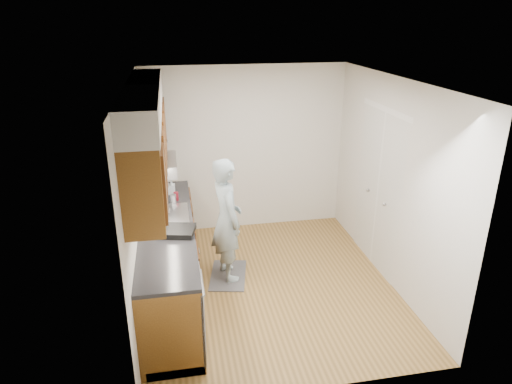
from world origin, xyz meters
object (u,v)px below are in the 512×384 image
soap_bottle_b (172,187)px  soap_bottle_c (163,186)px  steel_can (173,199)px  dish_rack (177,231)px  person (227,212)px  soap_bottle_a (161,193)px  soda_can (176,196)px

soap_bottle_b → soap_bottle_c: bearing=133.1°
steel_can → dish_rack: size_ratio=0.32×
person → soap_bottle_b: (-0.65, 0.63, 0.14)m
person → steel_can: 0.70m
soap_bottle_c → steel_can: 0.47m
person → soap_bottle_a: (-0.77, 0.30, 0.18)m
soap_bottle_c → soda_can: (0.16, -0.35, -0.02)m
soda_can → steel_can: steel_can is taller
soap_bottle_c → steel_can: soap_bottle_c is taller
person → soda_can: bearing=43.7°
steel_can → soap_bottle_c: bearing=105.6°
soda_can → steel_can: (-0.03, -0.11, 0.01)m
soap_bottle_a → person: bearing=-21.4°
soap_bottle_b → dish_rack: 1.19m
dish_rack → steel_can: bearing=104.3°
dish_rack → soap_bottle_c: bearing=109.5°
soap_bottle_a → soap_bottle_b: (0.13, 0.32, -0.05)m
person → soda_can: (-0.59, 0.40, 0.09)m
soap_bottle_b → soda_can: soap_bottle_b is taller
soap_bottle_c → steel_can: bearing=-74.4°
soap_bottle_a → soda_can: bearing=27.8°
soap_bottle_c → dish_rack: soap_bottle_c is taller
soap_bottle_b → soda_can: size_ratio=1.82×
soap_bottle_b → soap_bottle_c: size_ratio=1.26×
soap_bottle_b → person: bearing=-44.2°
soap_bottle_b → steel_can: size_ratio=1.64×
soap_bottle_c → soda_can: bearing=-65.0°
soap_bottle_b → steel_can: (0.02, -0.34, -0.04)m
soda_can → dish_rack: 0.96m
soap_bottle_c → steel_can: size_ratio=1.31×
soap_bottle_a → soap_bottle_b: bearing=68.3°
soap_bottle_c → soda_can: soap_bottle_c is taller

